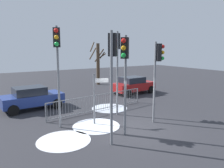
# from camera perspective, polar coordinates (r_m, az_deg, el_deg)

# --- Properties ---
(ground_plane) EXTENTS (60.00, 60.00, 0.00)m
(ground_plane) POSITION_cam_1_polar(r_m,az_deg,el_deg) (11.41, 5.02, -11.00)
(ground_plane) COLOR #2D2D33
(traffic_light_rear_left) EXTENTS (0.38, 0.54, 4.97)m
(traffic_light_rear_left) POSITION_cam_1_polar(r_m,az_deg,el_deg) (10.80, -13.89, 7.34)
(traffic_light_rear_left) COLOR slate
(traffic_light_rear_left) RESTS_ON ground
(traffic_light_foreground_left) EXTENTS (0.56, 0.36, 4.27)m
(traffic_light_foreground_left) POSITION_cam_1_polar(r_m,az_deg,el_deg) (11.73, 11.65, 5.09)
(traffic_light_foreground_left) COLOR slate
(traffic_light_foreground_left) RESTS_ON ground
(traffic_light_foreground_right) EXTENTS (0.47, 0.46, 4.49)m
(traffic_light_foreground_right) POSITION_cam_1_polar(r_m,az_deg,el_deg) (9.59, 3.31, 5.34)
(traffic_light_foreground_right) COLOR slate
(traffic_light_foreground_right) RESTS_ON ground
(traffic_light_mid_right) EXTENTS (0.44, 0.50, 4.87)m
(traffic_light_mid_right) POSITION_cam_1_polar(r_m,az_deg,el_deg) (12.93, 1.39, 7.58)
(traffic_light_mid_right) COLOR slate
(traffic_light_mid_right) RESTS_ON ground
(traffic_light_rear_right) EXTENTS (0.48, 0.46, 4.62)m
(traffic_light_rear_right) POSITION_cam_1_polar(r_m,az_deg,el_deg) (8.79, 0.12, 5.57)
(traffic_light_rear_right) COLOR slate
(traffic_light_rear_right) RESTS_ON ground
(direction_sign_post) EXTENTS (0.75, 0.32, 2.65)m
(direction_sign_post) POSITION_cam_1_polar(r_m,az_deg,el_deg) (11.45, -4.28, -3.10)
(direction_sign_post) COLOR slate
(direction_sign_post) RESTS_ON ground
(pedestrian_guard_railing) EXTENTS (6.94, 0.97, 1.07)m
(pedestrian_guard_railing) POSITION_cam_1_polar(r_m,az_deg,el_deg) (13.98, -3.42, -4.78)
(pedestrian_guard_railing) COLOR slate
(pedestrian_guard_railing) RESTS_ON ground
(car_blue_trailing) EXTENTS (3.91, 2.14, 1.47)m
(car_blue_trailing) POSITION_cam_1_polar(r_m,az_deg,el_deg) (15.30, -19.97, -3.28)
(car_blue_trailing) COLOR navy
(car_blue_trailing) RESTS_ON ground
(car_red_far) EXTENTS (3.92, 2.16, 1.47)m
(car_red_far) POSITION_cam_1_polar(r_m,az_deg,el_deg) (19.36, 5.43, -0.20)
(car_red_far) COLOR maroon
(car_red_far) RESTS_ON ground
(bare_tree_left) EXTENTS (1.84, 1.53, 4.59)m
(bare_tree_left) POSITION_cam_1_polar(r_m,az_deg,el_deg) (24.03, -3.66, 5.60)
(bare_tree_left) COLOR #473828
(bare_tree_left) RESTS_ON ground
(snow_patch_kerb) EXTENTS (2.33, 2.33, 0.01)m
(snow_patch_kerb) POSITION_cam_1_polar(r_m,az_deg,el_deg) (14.72, -0.64, -6.23)
(snow_patch_kerb) COLOR silver
(snow_patch_kerb) RESTS_ON ground
(snow_patch_island) EXTENTS (2.32, 2.32, 0.01)m
(snow_patch_island) POSITION_cam_1_polar(r_m,az_deg,el_deg) (10.05, -12.28, -14.02)
(snow_patch_island) COLOR white
(snow_patch_island) RESTS_ON ground
(snow_patch_verge) EXTENTS (2.41, 2.41, 0.01)m
(snow_patch_verge) POSITION_cam_1_polar(r_m,az_deg,el_deg) (11.55, -4.08, -10.69)
(snow_patch_verge) COLOR white
(snow_patch_verge) RESTS_ON ground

